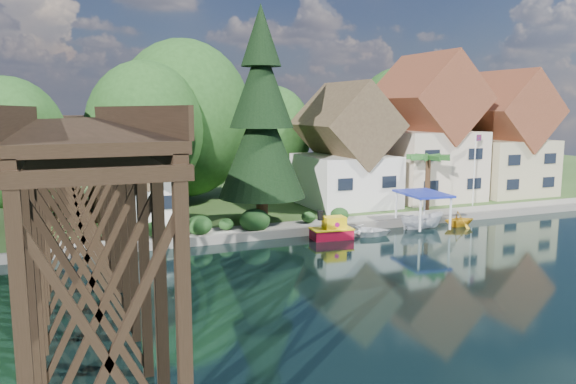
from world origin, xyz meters
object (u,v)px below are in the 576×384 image
object	(u,v)px
palm_tree	(428,159)
tugboat	(332,230)
flagpole	(475,162)
boat_yellow	(459,218)
house_right	(503,142)
boat_white_a	(363,230)
conifer	(261,120)
trestle_bridge	(75,177)
shed	(143,180)
boat_canopy	(422,213)
house_center	(426,137)
house_left	(345,154)

from	to	relation	value
palm_tree	tugboat	bearing A→B (deg)	-158.51
flagpole	boat_yellow	bearing A→B (deg)	-138.36
house_right	tugboat	distance (m)	26.52
tugboat	boat_white_a	bearing A→B (deg)	3.12
tugboat	conifer	bearing A→B (deg)	125.02
trestle_bridge	shed	size ratio (longest dim) A/B	5.63
house_right	boat_canopy	bearing A→B (deg)	-150.11
flagpole	house_center	bearing A→B (deg)	106.80
house_left	boat_canopy	world-z (taller)	house_left
house_center	shed	distance (m)	27.20
boat_white_a	flagpole	bearing A→B (deg)	-45.13
trestle_bridge	boat_yellow	xyz separation A→B (m)	(27.98, 1.12, -4.68)
shed	boat_canopy	bearing A→B (deg)	-21.71
conifer	boat_white_a	distance (m)	11.05
house_left	boat_canopy	bearing A→B (deg)	-79.54
trestle_bridge	house_center	xyz separation A→B (m)	(32.00, 11.33, 1.07)
conifer	boat_canopy	size ratio (longest dim) A/B	3.44
shed	tugboat	world-z (taller)	shed
trestle_bridge	conifer	bearing A→B (deg)	24.51
boat_white_a	conifer	bearing A→B (deg)	77.51
trestle_bridge	house_right	distance (m)	42.41
shed	boat_white_a	size ratio (longest dim) A/B	1.94
conifer	boat_white_a	size ratio (longest dim) A/B	4.01
house_left	conifer	bearing A→B (deg)	-153.83
house_center	conifer	distance (m)	19.44
boat_yellow	house_left	bearing A→B (deg)	33.76
trestle_bridge	tugboat	xyz separation A→B (m)	(16.85, 1.13, -4.71)
house_center	flagpole	bearing A→B (deg)	-73.20
tugboat	boat_yellow	distance (m)	11.13
tugboat	boat_canopy	size ratio (longest dim) A/B	0.65
conifer	flagpole	bearing A→B (deg)	0.01
boat_canopy	conifer	bearing A→B (deg)	157.84
house_right	boat_yellow	world-z (taller)	house_right
boat_white_a	boat_canopy	size ratio (longest dim) A/B	0.86
house_center	palm_tree	bearing A→B (deg)	-123.90
trestle_bridge	shed	distance (m)	10.69
house_center	house_right	bearing A→B (deg)	-3.18
trestle_bridge	boat_canopy	size ratio (longest dim) A/B	9.37
boat_white_a	boat_canopy	world-z (taller)	boat_canopy
house_center	shed	size ratio (longest dim) A/B	1.77
shed	boat_canopy	xyz separation A→B (m)	(19.73, -7.85, -2.61)
conifer	palm_tree	world-z (taller)	conifer
boat_white_a	boat_yellow	bearing A→B (deg)	-65.00
house_center	flagpole	size ratio (longest dim) A/B	2.16
trestle_bridge	boat_canopy	bearing A→B (deg)	3.41
boat_white_a	house_center	bearing A→B (deg)	-25.31
house_left	flagpole	distance (m)	11.61
conifer	palm_tree	size ratio (longest dim) A/B	3.20
boat_white_a	boat_canopy	bearing A→B (deg)	-61.80
flagpole	boat_yellow	size ratio (longest dim) A/B	2.54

